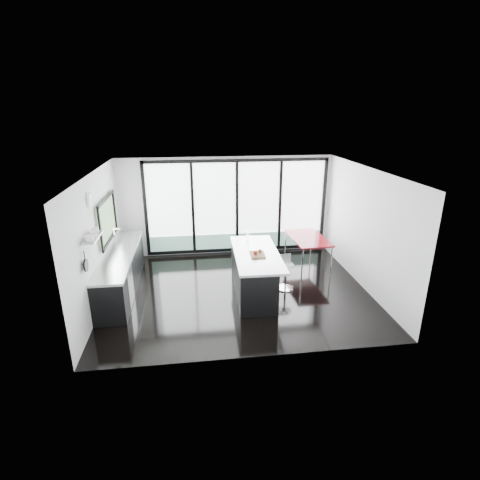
{
  "coord_description": "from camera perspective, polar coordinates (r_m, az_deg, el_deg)",
  "views": [
    {
      "loc": [
        -0.98,
        -7.82,
        4.06
      ],
      "look_at": [
        0.1,
        0.3,
        1.15
      ],
      "focal_mm": 28.0,
      "sensor_mm": 36.0,
      "label": 1
    }
  ],
  "objects": [
    {
      "name": "wall_front",
      "position": [
        6.03,
        2.6,
        -6.65
      ],
      "size": [
        6.0,
        0.0,
        2.8
      ],
      "primitive_type": "cube",
      "color": "silver",
      "rests_on": "ground"
    },
    {
      "name": "wall_back",
      "position": [
        10.73,
        -0.63,
        4.49
      ],
      "size": [
        6.0,
        0.09,
        2.8
      ],
      "color": "silver",
      "rests_on": "ground"
    },
    {
      "name": "red_table",
      "position": [
        10.2,
        10.18,
        -1.75
      ],
      "size": [
        0.94,
        1.56,
        0.81
      ],
      "primitive_type": "cube",
      "rotation": [
        0.0,
        0.0,
        0.05
      ],
      "color": "maroon",
      "rests_on": "floor"
    },
    {
      "name": "island",
      "position": [
        8.63,
        1.96,
        -4.89
      ],
      "size": [
        1.08,
        2.41,
        1.26
      ],
      "color": "black",
      "rests_on": "floor"
    },
    {
      "name": "counter_cabinets",
      "position": [
        9.13,
        -17.66,
        -4.63
      ],
      "size": [
        0.69,
        3.24,
        1.36
      ],
      "color": "black",
      "rests_on": "floor"
    },
    {
      "name": "wall_right",
      "position": [
        9.17,
        18.53,
        1.65
      ],
      "size": [
        0.0,
        5.0,
        2.8
      ],
      "primitive_type": "cube",
      "color": "silver",
      "rests_on": "ground"
    },
    {
      "name": "wall_left",
      "position": [
        8.7,
        -20.48,
        1.6
      ],
      "size": [
        0.26,
        5.0,
        2.8
      ],
      "color": "silver",
      "rests_on": "ground"
    },
    {
      "name": "bar_stool_far",
      "position": [
        9.49,
        4.35,
        -3.57
      ],
      "size": [
        0.47,
        0.47,
        0.69
      ],
      "primitive_type": "cylinder",
      "rotation": [
        0.0,
        0.0,
        0.1
      ],
      "color": "silver",
      "rests_on": "floor"
    },
    {
      "name": "floor",
      "position": [
        8.87,
        -0.39,
        -7.69
      ],
      "size": [
        6.0,
        5.0,
        0.0
      ],
      "primitive_type": "cube",
      "color": "black",
      "rests_on": "ground"
    },
    {
      "name": "bar_stool_near",
      "position": [
        8.88,
        6.98,
        -5.53
      ],
      "size": [
        0.44,
        0.44,
        0.63
      ],
      "primitive_type": "cylinder",
      "rotation": [
        0.0,
        0.0,
        0.1
      ],
      "color": "silver",
      "rests_on": "floor"
    },
    {
      "name": "ceiling",
      "position": [
        7.98,
        -0.43,
        10.47
      ],
      "size": [
        6.0,
        5.0,
        0.0
      ],
      "primitive_type": "cube",
      "color": "white",
      "rests_on": "wall_back"
    }
  ]
}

